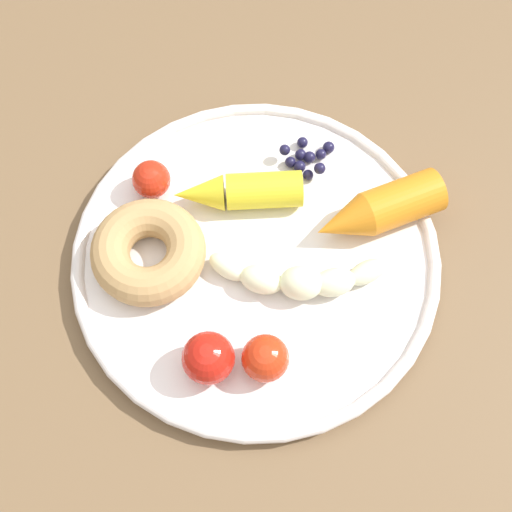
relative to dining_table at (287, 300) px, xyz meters
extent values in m
plane|color=#555643|center=(0.00, 0.00, -0.65)|extent=(6.00, 6.00, 0.00)
cube|color=brown|center=(0.00, 0.00, 0.06)|extent=(1.29, 0.95, 0.03)
cube|color=brown|center=(0.58, 0.42, -0.31)|extent=(0.05, 0.05, 0.70)
cylinder|color=silver|center=(-0.03, 0.02, 0.08)|extent=(0.32, 0.32, 0.01)
torus|color=silver|center=(-0.03, 0.02, 0.09)|extent=(0.33, 0.33, 0.01)
ellipsoid|color=#E7EBBE|center=(-0.05, 0.01, 0.09)|extent=(0.04, 0.04, 0.02)
ellipsoid|color=#E7EBBE|center=(-0.03, -0.01, 0.10)|extent=(0.05, 0.04, 0.02)
ellipsoid|color=#E7EBBE|center=(0.00, -0.02, 0.10)|extent=(0.05, 0.04, 0.03)
ellipsoid|color=#E7EBBE|center=(0.03, -0.03, 0.10)|extent=(0.04, 0.03, 0.02)
ellipsoid|color=#E7EBBE|center=(0.06, -0.03, 0.09)|extent=(0.04, 0.02, 0.02)
cylinder|color=orange|center=(0.11, 0.02, 0.11)|extent=(0.07, 0.04, 0.04)
cone|color=orange|center=(0.05, 0.02, 0.11)|extent=(0.05, 0.04, 0.04)
cylinder|color=yellow|center=(0.00, 0.07, 0.10)|extent=(0.07, 0.05, 0.03)
cone|color=yellow|center=(-0.06, 0.09, 0.10)|extent=(0.05, 0.04, 0.03)
torus|color=tan|center=(-0.12, 0.05, 0.10)|extent=(0.10, 0.10, 0.03)
sphere|color=#191638|center=(0.05, 0.11, 0.09)|extent=(0.01, 0.01, 0.01)
sphere|color=#191638|center=(0.04, 0.09, 0.09)|extent=(0.01, 0.01, 0.01)
sphere|color=#191638|center=(0.04, 0.10, 0.09)|extent=(0.01, 0.01, 0.01)
sphere|color=#191638|center=(0.05, 0.10, 0.09)|extent=(0.01, 0.01, 0.01)
sphere|color=#191638|center=(0.07, 0.10, 0.09)|extent=(0.01, 0.01, 0.01)
sphere|color=#191638|center=(0.08, 0.10, 0.09)|extent=(0.01, 0.01, 0.01)
sphere|color=#191638|center=(0.03, 0.08, 0.09)|extent=(0.01, 0.01, 0.01)
sphere|color=#191638|center=(0.05, 0.10, 0.09)|extent=(0.01, 0.01, 0.01)
sphere|color=#191638|center=(0.05, 0.08, 0.09)|extent=(0.01, 0.01, 0.01)
sphere|color=#191638|center=(0.03, 0.11, 0.10)|extent=(0.01, 0.01, 0.01)
sphere|color=#191638|center=(0.06, 0.08, 0.10)|extent=(0.01, 0.01, 0.01)
sphere|color=red|center=(-0.09, -0.06, 0.11)|extent=(0.04, 0.04, 0.04)
sphere|color=red|center=(-0.09, 0.12, 0.10)|extent=(0.03, 0.03, 0.03)
sphere|color=red|center=(-0.05, -0.08, 0.10)|extent=(0.04, 0.04, 0.04)
camera|label=1|loc=(-0.11, -0.22, 0.65)|focal=48.62mm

